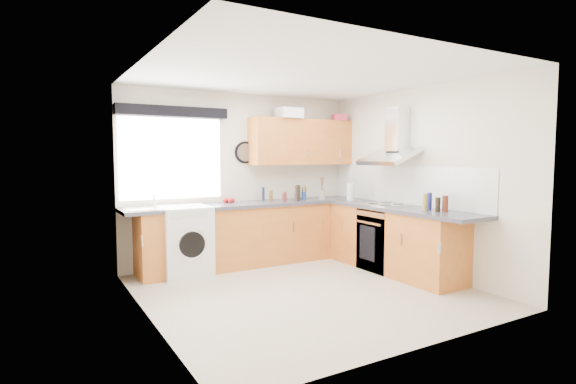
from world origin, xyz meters
TOP-DOWN VIEW (x-y plane):
  - ground_plane at (0.00, 0.00)m, footprint 3.60×3.60m
  - ceiling at (0.00, 0.00)m, footprint 3.60×3.60m
  - wall_back at (0.00, 1.80)m, footprint 3.60×0.02m
  - wall_front at (0.00, -1.80)m, footprint 3.60×0.02m
  - wall_left at (-1.80, 0.00)m, footprint 0.02×3.60m
  - wall_right at (1.80, 0.00)m, footprint 0.02×3.60m
  - window at (-1.05, 1.79)m, footprint 1.40×0.02m
  - window_blind at (-1.05, 1.70)m, footprint 1.50×0.18m
  - splashback at (1.79, 0.30)m, footprint 0.01×3.00m
  - base_cab_back at (-0.10, 1.51)m, footprint 3.00×0.58m
  - base_cab_corner at (1.50, 1.50)m, footprint 0.60×0.60m
  - base_cab_right at (1.51, 0.15)m, footprint 0.58×2.10m
  - worktop_back at (0.00, 1.50)m, footprint 3.60×0.62m
  - worktop_right at (1.50, 0.00)m, footprint 0.62×2.42m
  - sink at (-1.33, 1.50)m, footprint 0.84×0.46m
  - oven at (1.50, 0.30)m, footprint 0.56×0.58m
  - hob_plate at (1.50, 0.30)m, footprint 0.52×0.52m
  - extractor_hood at (1.60, 0.30)m, footprint 0.52×0.78m
  - upper_cabinets at (0.95, 1.62)m, footprint 1.70×0.35m
  - washing_machine at (-1.00, 1.44)m, footprint 0.63×0.61m
  - wall_clock at (0.05, 1.76)m, footprint 0.33×0.04m
  - casserole at (0.66, 1.52)m, footprint 0.37×0.28m
  - storage_box at (1.60, 1.52)m, footprint 0.26×0.24m
  - utensil_pot at (1.15, 1.35)m, footprint 0.12×0.12m
  - kitchen_roll at (1.47, 1.05)m, footprint 0.12×0.12m
  - tomato_cluster at (-0.27, 1.65)m, footprint 0.17×0.17m
  - jar_0 at (0.84, 1.39)m, footprint 0.07×0.07m
  - jar_1 at (0.71, 1.38)m, footprint 0.06×0.06m
  - jar_2 at (0.48, 1.35)m, footprint 0.07×0.07m
  - jar_3 at (1.03, 1.69)m, footprint 0.07×0.07m
  - jar_4 at (0.34, 1.51)m, footprint 0.05×0.05m
  - jar_5 at (0.95, 1.54)m, footprint 0.04×0.04m
  - jar_6 at (0.30, 1.68)m, footprint 0.04×0.04m
  - jar_7 at (0.73, 1.38)m, footprint 0.07×0.07m
  - bottle_0 at (1.46, -0.44)m, footprint 0.05×0.05m
  - bottle_1 at (1.58, -0.40)m, footprint 0.06×0.06m
  - bottle_2 at (1.51, -0.60)m, footprint 0.06×0.06m
  - bottle_3 at (1.57, -0.66)m, footprint 0.07×0.07m

SIDE VIEW (x-z plane):
  - ground_plane at x=0.00m, z-range 0.00..0.00m
  - oven at x=1.50m, z-range 0.00..0.85m
  - base_cab_back at x=-0.10m, z-range 0.00..0.86m
  - base_cab_corner at x=1.50m, z-range 0.00..0.86m
  - base_cab_right at x=1.51m, z-range 0.00..0.86m
  - washing_machine at x=-1.00m, z-range 0.00..0.92m
  - worktop_back at x=0.00m, z-range 0.86..0.91m
  - worktop_right at x=1.50m, z-range 0.86..0.91m
  - hob_plate at x=1.50m, z-range 0.91..0.92m
  - tomato_cluster at x=-0.27m, z-range 0.91..0.98m
  - sink at x=-1.33m, z-range 0.90..1.00m
  - jar_0 at x=0.84m, z-range 0.91..1.05m
  - utensil_pot at x=1.15m, z-range 0.91..1.05m
  - jar_2 at x=0.48m, z-range 0.91..1.05m
  - jar_4 at x=0.34m, z-range 0.91..1.07m
  - bottle_2 at x=1.51m, z-range 0.91..1.09m
  - jar_3 at x=1.03m, z-range 0.91..1.09m
  - bottle_3 at x=1.57m, z-range 0.91..1.11m
  - jar_6 at x=0.30m, z-range 0.91..1.11m
  - bottle_0 at x=1.46m, z-range 0.91..1.12m
  - bottle_1 at x=1.58m, z-range 0.91..1.13m
  - jar_1 at x=0.71m, z-range 0.91..1.14m
  - jar_5 at x=0.95m, z-range 0.91..1.14m
  - jar_7 at x=0.73m, z-range 0.91..1.15m
  - kitchen_roll at x=1.47m, z-range 0.91..1.17m
  - splashback at x=1.79m, z-range 0.91..1.45m
  - wall_back at x=0.00m, z-range 0.00..2.50m
  - wall_front at x=0.00m, z-range 0.00..2.50m
  - wall_left at x=-1.80m, z-range 0.00..2.50m
  - wall_right at x=1.80m, z-range 0.00..2.50m
  - window at x=-1.05m, z-range 1.00..2.10m
  - wall_clock at x=0.05m, z-range 1.47..1.80m
  - extractor_hood at x=1.60m, z-range 1.44..2.10m
  - upper_cabinets at x=0.95m, z-range 1.45..2.15m
  - window_blind at x=-1.05m, z-range 2.11..2.25m
  - storage_box at x=1.60m, z-range 2.15..2.25m
  - casserole at x=0.66m, z-range 2.15..2.30m
  - ceiling at x=0.00m, z-range 2.49..2.51m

